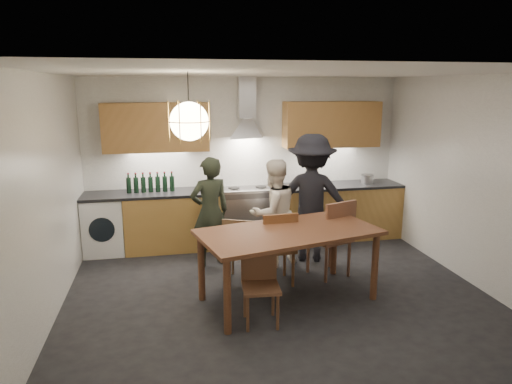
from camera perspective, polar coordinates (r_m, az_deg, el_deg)
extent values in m
plane|color=black|center=(5.61, 2.83, -12.85)|extent=(5.00, 5.00, 0.00)
cube|color=white|center=(7.34, -1.34, 4.03)|extent=(5.00, 0.02, 2.60)
cube|color=white|center=(3.14, 13.23, -8.79)|extent=(5.00, 0.02, 2.60)
cube|color=white|center=(5.18, -24.91, -1.03)|extent=(0.02, 4.50, 2.60)
cube|color=white|center=(6.27, 25.72, 1.17)|extent=(0.02, 4.50, 2.60)
cube|color=white|center=(5.05, 3.17, 14.72)|extent=(5.00, 4.50, 0.02)
cube|color=tan|center=(7.14, -10.23, -3.62)|extent=(1.45, 0.60, 0.86)
cube|color=tan|center=(7.64, 10.07, -2.50)|extent=(2.05, 0.60, 0.86)
cube|color=white|center=(7.20, -18.42, -3.99)|extent=(0.58, 0.58, 0.85)
cube|color=black|center=(7.02, -12.82, -0.21)|extent=(2.05, 0.62, 0.04)
cube|color=black|center=(7.53, 10.20, 0.80)|extent=(2.05, 0.62, 0.04)
cube|color=silver|center=(7.25, -0.89, -3.38)|extent=(0.90, 0.60, 0.80)
cube|color=black|center=(6.99, -0.46, -4.19)|extent=(0.78, 0.02, 0.42)
cube|color=slate|center=(7.14, -0.90, 0.01)|extent=(0.90, 0.60, 0.08)
cube|color=silver|center=(6.88, -0.51, 0.02)|extent=(0.90, 0.08, 0.04)
cube|color=tan|center=(6.99, -12.38, 7.90)|extent=(1.55, 0.35, 0.72)
cube|color=tan|center=(7.47, 9.44, 8.34)|extent=(1.55, 0.35, 0.72)
cube|color=silver|center=(7.13, -1.19, 11.75)|extent=(0.26, 0.22, 0.62)
cylinder|color=black|center=(4.80, -8.45, 11.71)|extent=(0.01, 0.01, 0.50)
sphere|color=#FFE0A5|center=(4.81, -8.35, 8.73)|extent=(0.40, 0.40, 0.40)
torus|color=gold|center=(4.81, -8.35, 8.73)|extent=(0.43, 0.43, 0.01)
cube|color=brown|center=(5.23, 4.12, -5.02)|extent=(2.20, 1.45, 0.04)
cylinder|color=brown|center=(4.68, -3.61, -12.91)|extent=(0.08, 0.08, 0.81)
cylinder|color=brown|center=(5.40, -6.85, -9.34)|extent=(0.08, 0.08, 0.81)
cylinder|color=brown|center=(5.55, 14.63, -9.04)|extent=(0.08, 0.08, 0.81)
cylinder|color=brown|center=(6.17, 9.74, -6.53)|extent=(0.08, 0.08, 0.81)
cube|color=brown|center=(5.88, -1.86, -7.20)|extent=(0.51, 0.51, 0.04)
cube|color=brown|center=(5.65, -2.31, -5.60)|extent=(0.37, 0.19, 0.42)
cylinder|color=brown|center=(6.07, -0.02, -8.74)|extent=(0.03, 0.03, 0.40)
cylinder|color=brown|center=(5.79, -0.70, -9.86)|extent=(0.03, 0.03, 0.40)
cylinder|color=brown|center=(6.14, -2.92, -8.49)|extent=(0.03, 0.03, 0.40)
cylinder|color=brown|center=(5.86, -3.73, -9.59)|extent=(0.03, 0.03, 0.40)
cube|color=brown|center=(5.79, 2.48, -7.01)|extent=(0.45, 0.45, 0.04)
cube|color=brown|center=(5.53, 3.08, -5.17)|extent=(0.44, 0.06, 0.48)
cylinder|color=brown|center=(6.08, 3.59, -8.46)|extent=(0.04, 0.04, 0.44)
cylinder|color=brown|center=(5.78, 4.65, -9.70)|extent=(0.04, 0.04, 0.44)
cylinder|color=brown|center=(5.99, 0.35, -8.78)|extent=(0.04, 0.04, 0.44)
cylinder|color=brown|center=(5.68, 1.24, -10.06)|extent=(0.04, 0.04, 0.44)
cube|color=brown|center=(6.10, 9.11, -5.74)|extent=(0.60, 0.60, 0.04)
cube|color=brown|center=(5.86, 10.53, -3.70)|extent=(0.46, 0.20, 0.52)
cylinder|color=brown|center=(6.44, 9.26, -7.20)|extent=(0.04, 0.04, 0.48)
cylinder|color=brown|center=(6.17, 11.53, -8.21)|extent=(0.04, 0.04, 0.48)
cylinder|color=brown|center=(6.22, 6.53, -7.87)|extent=(0.04, 0.04, 0.48)
cylinder|color=brown|center=(5.94, 8.76, -8.96)|extent=(0.04, 0.04, 0.48)
cube|color=brown|center=(4.85, 0.62, -11.84)|extent=(0.41, 0.41, 0.04)
cube|color=brown|center=(4.92, 0.36, -8.61)|extent=(0.38, 0.06, 0.42)
cylinder|color=brown|center=(4.79, -1.03, -15.02)|extent=(0.03, 0.03, 0.39)
cylinder|color=brown|center=(5.07, -1.40, -13.39)|extent=(0.03, 0.03, 0.39)
cylinder|color=brown|center=(4.83, 2.74, -14.80)|extent=(0.03, 0.03, 0.39)
cylinder|color=brown|center=(5.10, 2.14, -13.20)|extent=(0.03, 0.03, 0.39)
imported|color=black|center=(6.31, -5.76, -2.49)|extent=(0.64, 0.50, 1.53)
imported|color=white|center=(6.31, 2.18, -2.61)|extent=(0.89, 0.80, 1.50)
imported|color=black|center=(6.51, 6.91, -0.76)|extent=(1.33, 1.01, 1.82)
imported|color=silver|center=(7.30, 6.54, 1.01)|extent=(0.34, 0.34, 0.08)
cylinder|color=#ABABAF|center=(7.69, 13.72, 1.55)|extent=(0.22, 0.22, 0.14)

